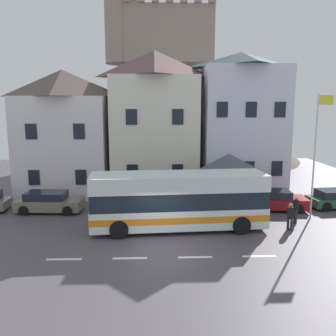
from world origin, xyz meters
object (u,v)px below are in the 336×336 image
at_px(townhouse_02, 240,123).
at_px(parked_car_01, 49,202).
at_px(townhouse_00, 64,133).
at_px(hilltop_castle, 167,105).
at_px(pedestrian_00, 296,207).
at_px(townhouse_01, 155,123).
at_px(flagpole, 316,148).
at_px(bus_shelter, 229,164).
at_px(pedestrian_01, 290,215).
at_px(transit_bus, 179,201).
at_px(parked_car_03, 272,200).
at_px(public_bench, 233,192).

height_order(townhouse_02, parked_car_01, townhouse_02).
distance_m(townhouse_00, hilltop_castle, 22.62).
relative_size(townhouse_02, pedestrian_00, 6.69).
distance_m(townhouse_01, flagpole, 12.31).
bearing_deg(bus_shelter, pedestrian_01, -61.85).
distance_m(hilltop_castle, bus_shelter, 25.68).
xyz_separation_m(townhouse_02, hilltop_castle, (-5.13, 19.93, 1.51)).
relative_size(townhouse_02, flagpole, 1.46).
height_order(townhouse_02, flagpole, townhouse_02).
distance_m(pedestrian_00, flagpole, 3.78).
bearing_deg(townhouse_01, transit_bus, -81.85).
xyz_separation_m(bus_shelter, parked_car_01, (-11.97, -0.66, -2.38)).
relative_size(townhouse_01, townhouse_02, 1.01).
height_order(pedestrian_00, pedestrian_01, pedestrian_00).
bearing_deg(hilltop_castle, pedestrian_01, -79.07).
height_order(bus_shelter, pedestrian_01, bus_shelter).
distance_m(parked_car_03, pedestrian_00, 2.91).
height_order(townhouse_01, flagpole, townhouse_01).
relative_size(townhouse_01, pedestrian_01, 7.10).
relative_size(parked_car_01, pedestrian_01, 2.79).
height_order(transit_bus, bus_shelter, bus_shelter).
height_order(townhouse_00, parked_car_01, townhouse_00).
xyz_separation_m(townhouse_00, parked_car_03, (14.87, -5.15, -4.13)).
bearing_deg(parked_car_01, transit_bus, -20.01).
bearing_deg(townhouse_02, pedestrian_00, -80.76).
bearing_deg(parked_car_03, townhouse_01, 149.47).
distance_m(parked_car_01, pedestrian_00, 15.58).
relative_size(hilltop_castle, flagpole, 4.55).
distance_m(townhouse_01, townhouse_02, 6.89).
height_order(pedestrian_00, public_bench, pedestrian_00).
bearing_deg(parked_car_03, townhouse_02, 103.90).
relative_size(parked_car_01, parked_car_03, 0.98).
height_order(bus_shelter, parked_car_01, bus_shelter).
xyz_separation_m(townhouse_02, pedestrian_01, (0.65, -9.99, -4.64)).
xyz_separation_m(pedestrian_00, flagpole, (1.39, 0.91, 3.40)).
distance_m(townhouse_01, pedestrian_01, 13.04).
relative_size(parked_car_01, pedestrian_00, 2.64).
bearing_deg(hilltop_castle, townhouse_01, -94.92).
bearing_deg(townhouse_00, transit_bus, -46.34).
xyz_separation_m(townhouse_02, bus_shelter, (-1.90, -5.23, -2.48)).
xyz_separation_m(bus_shelter, public_bench, (0.93, 2.38, -2.57)).
xyz_separation_m(townhouse_01, hilltop_castle, (1.75, 20.35, 1.48)).
xyz_separation_m(bus_shelter, parked_car_03, (2.86, -0.72, -2.38)).
height_order(parked_car_01, parked_car_03, parked_car_01).
distance_m(transit_bus, public_bench, 8.19).
bearing_deg(flagpole, transit_bus, -169.07).
relative_size(townhouse_00, bus_shelter, 2.57).
xyz_separation_m(parked_car_01, pedestrian_01, (14.52, -4.10, 0.22)).
height_order(pedestrian_01, flagpole, flagpole).
xyz_separation_m(transit_bus, bus_shelter, (3.68, 4.29, 1.43)).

